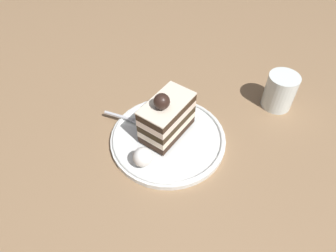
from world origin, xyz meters
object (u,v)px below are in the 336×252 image
Objects in this scene: drink_glass_near at (279,93)px; fork at (130,119)px; dessert_plate at (168,138)px; whipped_cream_dollop at (143,157)px; cake_slice at (167,117)px.

fork is at bearing 130.94° from drink_glass_near.
dessert_plate is at bearing -88.30° from fork.
whipped_cream_dollop is at bearing -133.07° from fork.
fork is at bearing 46.93° from whipped_cream_dollop.
cake_slice reaches higher than fork.
drink_glass_near is (0.31, -0.17, 0.00)m from whipped_cream_dollop.
dessert_plate is 0.09m from whipped_cream_dollop.
whipped_cream_dollop is 0.47× the size of drink_glass_near.
cake_slice reaches higher than dessert_plate.
drink_glass_near is at bearing -36.68° from dessert_plate.
whipped_cream_dollop reaches higher than fork.
fork is 1.40× the size of drink_glass_near.
drink_glass_near is (0.23, -0.26, 0.02)m from fork.
fork is at bearing 91.70° from dessert_plate.
fork is (0.08, 0.09, -0.02)m from whipped_cream_dollop.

